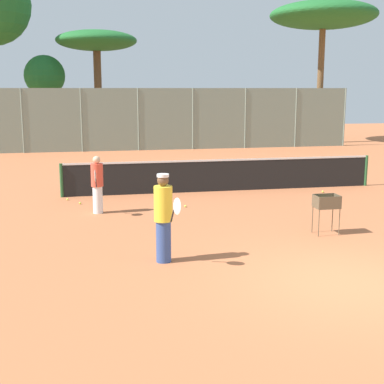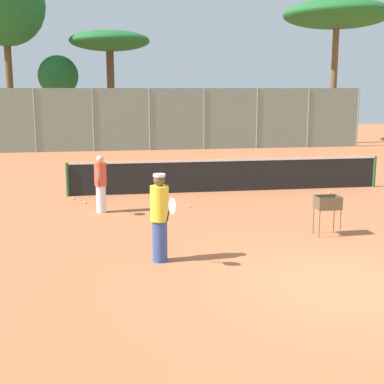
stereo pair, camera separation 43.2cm
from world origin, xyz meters
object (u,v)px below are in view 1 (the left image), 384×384
ball_cart (327,205)px  player_white_outfit (97,184)px  tennis_net (222,175)px  player_red_cap (164,217)px

ball_cart → player_white_outfit: bearing=148.2°
tennis_net → player_white_outfit: (-4.15, -2.46, 0.26)m
player_white_outfit → ball_cart: (5.20, -3.22, -0.11)m
tennis_net → ball_cart: 5.77m
player_red_cap → ball_cart: bearing=87.6°
player_red_cap → ball_cart: player_red_cap is taller
tennis_net → ball_cart: tennis_net is taller
player_red_cap → player_white_outfit: bearing=174.4°
tennis_net → player_white_outfit: size_ratio=6.66×
ball_cart → player_red_cap: bearing=-162.3°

